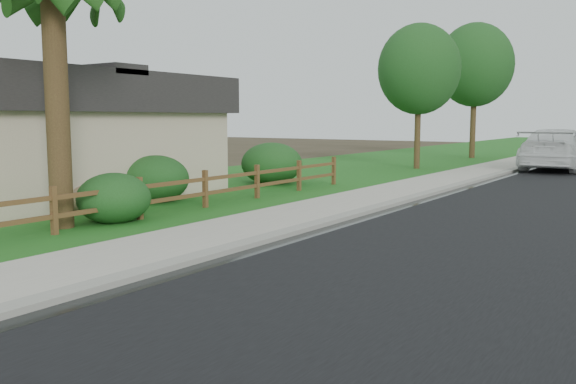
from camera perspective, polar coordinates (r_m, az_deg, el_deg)
The scene contains 15 objects.
ground at distance 9.47m, azimuth -22.19°, elevation -9.03°, with size 120.00×120.00×0.00m, color #362F1D.
curb at distance 40.75m, azimuth 23.58°, elevation 2.86°, with size 0.40×90.00×0.12m, color gray.
wet_gutter at distance 40.69m, azimuth 24.06°, elevation 2.78°, with size 0.50×90.00×0.00m, color black.
sidewalk at distance 41.00m, azimuth 21.79°, elevation 2.95°, with size 2.20×90.00×0.10m, color #A49B8F.
grass_strip at distance 41.44m, azimuth 19.22°, elevation 3.07°, with size 1.60×90.00×0.06m, color #195819.
lawn_near at distance 43.04m, azimuth 12.51°, elevation 3.41°, with size 9.00×90.00×0.04m, color #195819.
ranch_fence at distance 16.13m, azimuth -10.58°, elevation 0.02°, with size 0.12×16.92×1.10m.
house at distance 22.17m, azimuth -23.41°, elevation 5.20°, with size 10.60×9.60×4.05m.
white_suv at distance 32.60m, azimuth 23.91°, elevation 3.67°, with size 2.79×6.86×1.99m, color white.
boulder at distance 17.26m, azimuth -18.72°, elevation -0.64°, with size 1.08×0.81×0.72m, color brown.
shrub_b at distance 15.18m, azimuth -15.98°, elevation -0.57°, with size 1.76×1.76×1.23m, color #1C4418.
shrub_c at distance 18.65m, azimuth -12.26°, elevation 1.19°, with size 1.98×1.98×1.43m, color #1C4418.
shrub_d at distance 23.40m, azimuth -1.54°, elevation 2.69°, with size 2.35×2.35×1.60m, color #1C4418.
tree_near_left at distance 31.04m, azimuth 12.16°, elevation 11.15°, with size 4.02×4.02×7.13m.
tree_mid_left at distance 40.40m, azimuth 17.10°, elevation 11.28°, with size 4.71×4.71×8.42m.
Camera 1 is at (7.62, -5.03, 2.52)m, focal length 38.00 mm.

